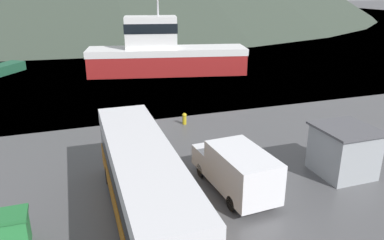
{
  "coord_description": "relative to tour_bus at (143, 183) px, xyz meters",
  "views": [
    {
      "loc": [
        -4.36,
        -5.0,
        9.42
      ],
      "look_at": [
        2.26,
        14.46,
        2.0
      ],
      "focal_mm": 35.0,
      "sensor_mm": 36.0,
      "label": 1
    }
  ],
  "objects": [
    {
      "name": "water_surface",
      "position": [
        1.93,
        132.44,
        -1.92
      ],
      "size": [
        240.0,
        240.0,
        0.0
      ],
      "primitive_type": "plane",
      "color": "slate",
      "rests_on": "ground"
    },
    {
      "name": "tour_bus",
      "position": [
        0.0,
        0.0,
        0.0
      ],
      "size": [
        2.56,
        11.3,
        3.43
      ],
      "rotation": [
        0.0,
        0.0,
        -0.01
      ],
      "color": "#B26614",
      "rests_on": "ground"
    },
    {
      "name": "delivery_van",
      "position": [
        4.71,
        1.17,
        -0.71
      ],
      "size": [
        2.46,
        5.6,
        2.27
      ],
      "rotation": [
        0.0,
        0.0,
        0.06
      ],
      "color": "silver",
      "rests_on": "ground"
    },
    {
      "name": "fishing_boat",
      "position": [
        8.03,
        27.18,
        0.41
      ],
      "size": [
        17.98,
        7.88,
        11.94
      ],
      "rotation": [
        0.0,
        0.0,
        4.5
      ],
      "color": "maroon",
      "rests_on": "water_surface"
    },
    {
      "name": "storage_bin",
      "position": [
        -4.96,
        0.13,
        -1.17
      ],
      "size": [
        1.12,
        1.14,
        1.46
      ],
      "color": "#287F3D",
      "rests_on": "ground"
    },
    {
      "name": "dock_kiosk",
      "position": [
        10.78,
        1.03,
        -0.6
      ],
      "size": [
        2.85,
        2.94,
        2.6
      ],
      "color": "#93999E",
      "rests_on": "ground"
    },
    {
      "name": "small_boat",
      "position": [
        -9.46,
        32.58,
        -1.4
      ],
      "size": [
        5.08,
        6.07,
        1.03
      ],
      "rotation": [
        0.0,
        0.0,
        5.67
      ],
      "color": "#1E5138",
      "rests_on": "water_surface"
    },
    {
      "name": "mooring_bollard",
      "position": [
        5.19,
        10.81,
        -1.46
      ],
      "size": [
        0.33,
        0.33,
        0.84
      ],
      "color": "#B29919",
      "rests_on": "ground"
    }
  ]
}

